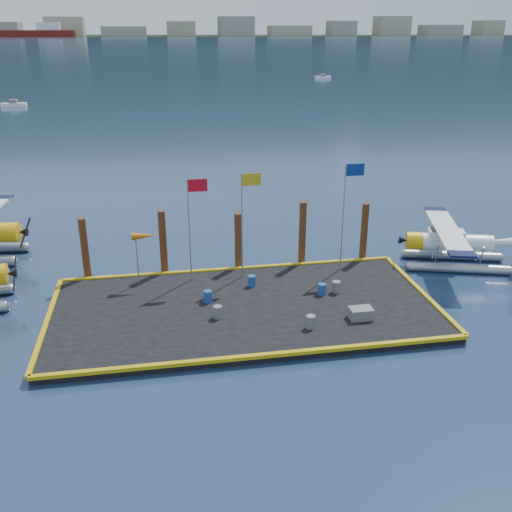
{
  "coord_description": "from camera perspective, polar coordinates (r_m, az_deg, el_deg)",
  "views": [
    {
      "loc": [
        -4.04,
        -26.66,
        14.15
      ],
      "look_at": [
        1.0,
        2.0,
        2.39
      ],
      "focal_mm": 40.0,
      "sensor_mm": 36.0,
      "label": 1
    }
  ],
  "objects": [
    {
      "name": "piling_3",
      "position": [
        35.28,
        4.65,
        2.05
      ],
      "size": [
        0.44,
        0.44,
        4.3
      ],
      "primitive_type": "cylinder",
      "color": "#3F2212",
      "rests_on": "ground"
    },
    {
      "name": "seaplane_d",
      "position": [
        37.75,
        18.95,
        1.09
      ],
      "size": [
        8.59,
        9.22,
        3.29
      ],
      "rotation": [
        0.0,
        0.0,
        1.29
      ],
      "color": "#959DA3",
      "rests_on": "ground"
    },
    {
      "name": "windsock",
      "position": [
        32.37,
        -11.13,
        1.87
      ],
      "size": [
        1.4,
        0.44,
        3.12
      ],
      "color": "gray",
      "rests_on": "dock"
    },
    {
      "name": "crate",
      "position": [
        29.37,
        10.43,
        -5.66
      ],
      "size": [
        1.16,
        0.77,
        0.58
      ],
      "primitive_type": "cube",
      "color": "slate",
      "rests_on": "dock"
    },
    {
      "name": "piling_0",
      "position": [
        34.57,
        -16.72,
        0.47
      ],
      "size": [
        0.44,
        0.44,
        4.0
      ],
      "primitive_type": "cylinder",
      "color": "#3F2212",
      "rests_on": "ground"
    },
    {
      "name": "piling_2",
      "position": [
        34.62,
        -1.79,
        1.28
      ],
      "size": [
        0.44,
        0.44,
        3.8
      ],
      "primitive_type": "cylinder",
      "color": "#3F2212",
      "rests_on": "ground"
    },
    {
      "name": "drum_0",
      "position": [
        30.67,
        -4.85,
        -4.04
      ],
      "size": [
        0.46,
        0.46,
        0.64
      ],
      "primitive_type": "cylinder",
      "color": "#1A4691",
      "rests_on": "dock"
    },
    {
      "name": "ground",
      "position": [
        30.45,
        -1.2,
        -5.68
      ],
      "size": [
        4000.0,
        4000.0,
        0.0
      ],
      "primitive_type": "plane",
      "color": "#182E49",
      "rests_on": "ground"
    },
    {
      "name": "far_backdrop",
      "position": [
        1780.97,
        -2.26,
        21.84
      ],
      "size": [
        3050.0,
        2050.0,
        810.0
      ],
      "color": "black",
      "rests_on": "ground"
    },
    {
      "name": "flagpole_yellow",
      "position": [
        32.3,
        -1.07,
        4.65
      ],
      "size": [
        1.14,
        0.08,
        6.2
      ],
      "color": "gray",
      "rests_on": "dock"
    },
    {
      "name": "drum_2",
      "position": [
        31.93,
        8.03,
        -3.08
      ],
      "size": [
        0.46,
        0.46,
        0.65
      ],
      "primitive_type": "cylinder",
      "color": "slate",
      "rests_on": "dock"
    },
    {
      "name": "piling_1",
      "position": [
        34.25,
        -9.26,
        1.11
      ],
      "size": [
        0.44,
        0.44,
        4.2
      ],
      "primitive_type": "cylinder",
      "color": "#3F2212",
      "rests_on": "ground"
    },
    {
      "name": "drum_5",
      "position": [
        32.38,
        -0.43,
        -2.5
      ],
      "size": [
        0.44,
        0.44,
        0.63
      ],
      "primitive_type": "cylinder",
      "color": "#1A4691",
      "rests_on": "dock"
    },
    {
      "name": "drum_4",
      "position": [
        31.61,
        6.6,
        -3.3
      ],
      "size": [
        0.44,
        0.44,
        0.62
      ],
      "primitive_type": "cylinder",
      "color": "#1A4691",
      "rests_on": "dock"
    },
    {
      "name": "flagpole_red",
      "position": [
        32.03,
        -6.39,
        4.14
      ],
      "size": [
        1.14,
        0.08,
        6.0
      ],
      "color": "gray",
      "rests_on": "dock"
    },
    {
      "name": "flagpole_blue",
      "position": [
        33.65,
        9.1,
        5.4
      ],
      "size": [
        1.14,
        0.08,
        6.5
      ],
      "color": "gray",
      "rests_on": "dock"
    },
    {
      "name": "dock",
      "position": [
        30.36,
        -1.21,
        -5.35
      ],
      "size": [
        20.0,
        10.0,
        0.4
      ],
      "primitive_type": "cube",
      "color": "black",
      "rests_on": "ground"
    },
    {
      "name": "dock_bumpers",
      "position": [
        30.22,
        -1.21,
        -4.86
      ],
      "size": [
        20.25,
        10.25,
        0.18
      ],
      "primitive_type": null,
      "color": "#BE9C0B",
      "rests_on": "dock"
    },
    {
      "name": "drum_1",
      "position": [
        28.16,
        5.49,
        -6.57
      ],
      "size": [
        0.47,
        0.47,
        0.66
      ],
      "primitive_type": "cylinder",
      "color": "slate",
      "rests_on": "dock"
    },
    {
      "name": "drum_3",
      "position": [
        29.03,
        -3.85,
        -5.6
      ],
      "size": [
        0.45,
        0.45,
        0.64
      ],
      "primitive_type": "cylinder",
      "color": "slate",
      "rests_on": "dock"
    },
    {
      "name": "piling_4",
      "position": [
        36.51,
        10.74,
        2.17
      ],
      "size": [
        0.44,
        0.44,
        4.0
      ],
      "primitive_type": "cylinder",
      "color": "#3F2212",
      "rests_on": "ground"
    }
  ]
}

